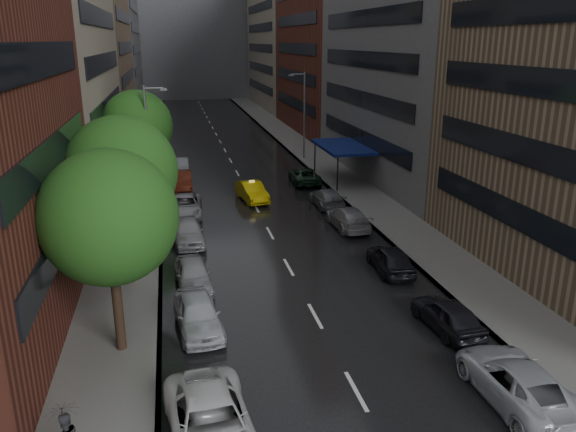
% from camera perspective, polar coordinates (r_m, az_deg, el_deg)
% --- Properties ---
extents(road, '(14.00, 140.00, 0.01)m').
position_cam_1_polar(road, '(64.29, -6.25, 6.33)').
color(road, black).
rests_on(road, ground).
extents(sidewalk_left, '(4.00, 140.00, 0.15)m').
position_cam_1_polar(sidewalk_left, '(64.05, -14.32, 5.91)').
color(sidewalk_left, gray).
rests_on(sidewalk_left, ground).
extents(sidewalk_right, '(4.00, 140.00, 0.15)m').
position_cam_1_polar(sidewalk_right, '(65.74, 1.63, 6.73)').
color(sidewalk_right, gray).
rests_on(sidewalk_right, ground).
extents(buildings_left, '(8.00, 108.00, 38.00)m').
position_cam_1_polar(buildings_left, '(72.24, -20.12, 19.39)').
color(buildings_left, maroon).
rests_on(buildings_left, ground).
extents(buildings_right, '(8.05, 109.10, 36.00)m').
position_cam_1_polar(buildings_right, '(72.68, 5.32, 19.54)').
color(buildings_right, '#937A5B').
rests_on(buildings_right, ground).
extents(building_far, '(40.00, 14.00, 32.00)m').
position_cam_1_polar(building_far, '(131.00, -9.72, 18.85)').
color(building_far, slate).
rests_on(building_far, ground).
extents(tree_near, '(5.32, 5.32, 8.48)m').
position_cam_1_polar(tree_near, '(22.56, -17.73, -0.17)').
color(tree_near, '#382619').
rests_on(tree_near, ground).
extents(tree_mid, '(5.56, 5.56, 8.87)m').
position_cam_1_polar(tree_mid, '(29.08, -16.58, 4.33)').
color(tree_mid, '#382619').
rests_on(tree_mid, ground).
extents(tree_far, '(5.47, 5.47, 8.71)m').
position_cam_1_polar(tree_far, '(45.41, -15.10, 8.83)').
color(tree_far, '#382619').
rests_on(tree_far, ground).
extents(taxi, '(2.31, 4.79, 1.52)m').
position_cam_1_polar(taxi, '(44.83, -3.67, 2.49)').
color(taxi, '#E0BF0B').
rests_on(taxi, ground).
extents(parked_cars_left, '(3.06, 43.71, 1.59)m').
position_cam_1_polar(parked_cars_left, '(34.55, -10.05, -2.33)').
color(parked_cars_left, white).
rests_on(parked_cars_left, ground).
extents(parked_cars_right, '(2.63, 37.76, 1.52)m').
position_cam_1_polar(parked_cars_right, '(34.67, 8.22, -2.24)').
color(parked_cars_right, silver).
rests_on(parked_cars_right, ground).
extents(ped_black_umbrella, '(1.12, 1.09, 2.09)m').
position_cam_1_polar(ped_black_umbrella, '(18.71, -21.74, -19.75)').
color(ped_black_umbrella, '#424247').
rests_on(ped_black_umbrella, sidewalk_left).
extents(street_lamp_left, '(1.74, 0.22, 9.00)m').
position_cam_1_polar(street_lamp_left, '(43.48, -13.95, 7.12)').
color(street_lamp_left, gray).
rests_on(street_lamp_left, sidewalk_left).
extents(street_lamp_right, '(1.74, 0.22, 9.00)m').
position_cam_1_polar(street_lamp_right, '(59.89, 1.59, 10.34)').
color(street_lamp_right, gray).
rests_on(street_lamp_right, sidewalk_right).
extents(awning, '(4.00, 8.00, 3.12)m').
position_cam_1_polar(awning, '(50.96, 5.58, 7.01)').
color(awning, navy).
rests_on(awning, sidewalk_right).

